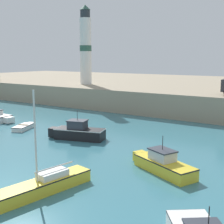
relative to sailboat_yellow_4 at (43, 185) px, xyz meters
The scene contains 6 objects.
quay_seawall 42.92m from the sailboat_yellow_4, 94.86° to the left, with size 120.00×40.00×2.97m, color gray.
sailboat_yellow_4 is the anchor object (origin of this frame).
dinghy_white_7 16.09m from the sailboat_yellow_4, 142.83° to the left, with size 2.06×3.33×0.53m.
motorboat_yellow_8 7.60m from the sailboat_yellow_4, 57.78° to the left, with size 5.13×3.21×2.37m.
motorboat_black_9 11.34m from the sailboat_yellow_4, 120.30° to the left, with size 5.30×2.87×2.62m.
lighthouse 35.75m from the sailboat_yellow_4, 124.43° to the left, with size 1.88×1.88×12.38m.
Camera 1 is at (15.49, -8.53, 7.20)m, focal length 50.00 mm.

